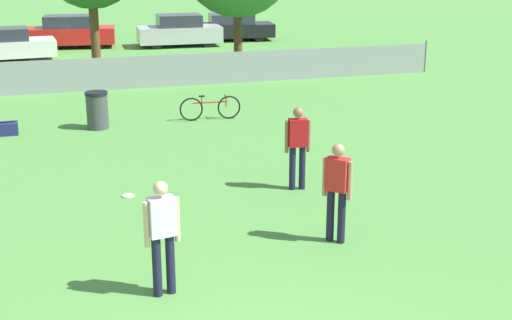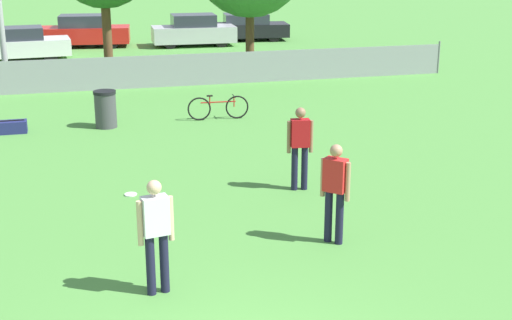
# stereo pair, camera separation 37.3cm
# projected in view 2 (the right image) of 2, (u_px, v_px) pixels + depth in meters

# --- Properties ---
(fence_backline) EXTENTS (24.14, 0.07, 1.21)m
(fence_backline) POSITION_uv_depth(u_px,v_px,m) (115.00, 73.00, 23.95)
(fence_backline) COLOR gray
(fence_backline) RESTS_ON ground_plane
(player_thrower_red) EXTENTS (0.52, 0.27, 1.70)m
(player_thrower_red) POSITION_uv_depth(u_px,v_px,m) (300.00, 143.00, 14.13)
(player_thrower_red) COLOR #191933
(player_thrower_red) RESTS_ON ground_plane
(player_defender_red) EXTENTS (0.41, 0.42, 1.70)m
(player_defender_red) POSITION_uv_depth(u_px,v_px,m) (335.00, 187.00, 11.60)
(player_defender_red) COLOR #191933
(player_defender_red) RESTS_ON ground_plane
(player_receiver_white) EXTENTS (0.52, 0.28, 1.70)m
(player_receiver_white) POSITION_uv_depth(u_px,v_px,m) (156.00, 230.00, 9.90)
(player_receiver_white) COLOR #191933
(player_receiver_white) RESTS_ON ground_plane
(frisbee_disc) EXTENTS (0.25, 0.25, 0.03)m
(frisbee_disc) POSITION_uv_depth(u_px,v_px,m) (131.00, 194.00, 14.09)
(frisbee_disc) COLOR white
(frisbee_disc) RESTS_ON ground_plane
(bicycle_sideline) EXTENTS (1.73, 0.44, 0.71)m
(bicycle_sideline) POSITION_uv_depth(u_px,v_px,m) (218.00, 108.00, 19.95)
(bicycle_sideline) COLOR black
(bicycle_sideline) RESTS_ON ground_plane
(trash_bin) EXTENTS (0.60, 0.60, 1.00)m
(trash_bin) POSITION_uv_depth(u_px,v_px,m) (106.00, 109.00, 19.07)
(trash_bin) COLOR #3F3F44
(trash_bin) RESTS_ON ground_plane
(gear_bag_sideline) EXTENTS (0.71, 0.39, 0.35)m
(gear_bag_sideline) POSITION_uv_depth(u_px,v_px,m) (13.00, 127.00, 18.60)
(gear_bag_sideline) COLOR navy
(gear_bag_sideline) RESTS_ON ground_plane
(parked_car_white) EXTENTS (4.59, 2.02, 1.39)m
(parked_car_white) POSITION_uv_depth(u_px,v_px,m) (14.00, 44.00, 29.65)
(parked_car_white) COLOR black
(parked_car_white) RESTS_ON ground_plane
(parked_car_red) EXTENTS (4.36, 2.18, 1.49)m
(parked_car_red) POSITION_uv_depth(u_px,v_px,m) (84.00, 32.00, 33.56)
(parked_car_red) COLOR black
(parked_car_red) RESTS_ON ground_plane
(parked_car_silver) EXTENTS (3.96, 1.83, 1.49)m
(parked_car_silver) POSITION_uv_depth(u_px,v_px,m) (194.00, 31.00, 33.89)
(parked_car_silver) COLOR black
(parked_car_silver) RESTS_ON ground_plane
(parked_car_dark) EXTENTS (4.35, 2.18, 1.33)m
(parked_car_dark) POSITION_uv_depth(u_px,v_px,m) (246.00, 27.00, 35.79)
(parked_car_dark) COLOR black
(parked_car_dark) RESTS_ON ground_plane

